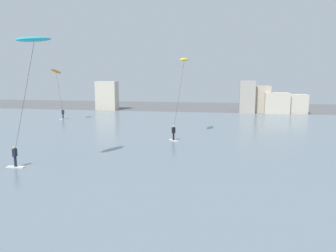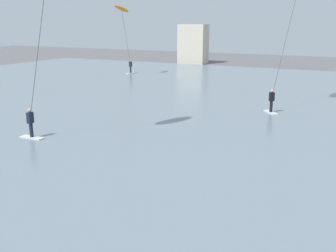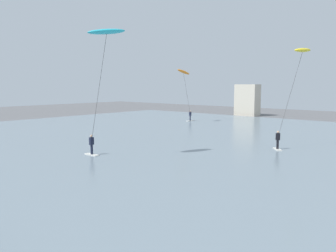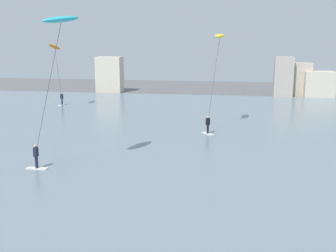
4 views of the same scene
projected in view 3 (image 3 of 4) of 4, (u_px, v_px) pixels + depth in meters
water_bay at (284, 148)px, 30.11m from camera, size 84.00×52.00×0.10m
kitesurfer_cyan at (105, 46)px, 24.62m from camera, size 3.91×2.99×9.82m
kitesurfer_orange at (184, 78)px, 50.12m from camera, size 1.29×4.45×8.10m
kitesurfer_yellow at (299, 63)px, 29.76m from camera, size 1.93×4.91×8.99m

